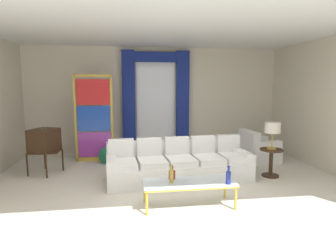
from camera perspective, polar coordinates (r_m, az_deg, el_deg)
The scene contains 16 objects.
ground_plane at distance 5.67m, azimuth 0.62°, elevation -11.87°, with size 16.00×16.00×0.00m, color silver.
wall_rear at distance 8.38m, azimuth -2.56°, elevation 5.10°, with size 8.00×0.12×3.00m, color beige.
wall_right at distance 7.39m, azimuth 29.20°, elevation 3.69°, with size 0.12×7.00×3.00m, color beige.
ceiling_slab at distance 6.22m, azimuth -0.51°, elevation 18.14°, with size 8.00×7.60×0.04m, color white.
curtained_window at distance 8.20m, azimuth -2.41°, elevation 6.72°, with size 2.00×0.17×2.70m.
couch_white_long at distance 5.99m, azimuth 2.11°, elevation -7.69°, with size 2.97×1.13×0.86m.
coffee_table at distance 4.70m, azimuth 4.17°, elevation -11.33°, with size 1.47×0.58×0.41m.
bottle_blue_decanter at distance 4.57m, azimuth 0.70°, elevation -9.78°, with size 0.06×0.06×0.30m.
bottle_crystal_tall at distance 4.78m, azimuth 0.80°, elevation -9.51°, with size 0.11×0.11×0.23m.
bottle_amber_squat at distance 4.62m, azimuth 11.90°, elevation -9.82°, with size 0.08×0.08×0.30m.
vintage_tv at distance 6.83m, azimuth -23.39°, elevation -2.76°, with size 0.70×0.74×1.35m.
armchair_white at distance 7.74m, azimuth 17.33°, elevation -4.58°, with size 0.89×0.88×0.80m.
stained_glass_divider at distance 7.50m, azimuth -14.50°, elevation 1.11°, with size 0.95×0.05×2.20m.
peacock_figurine at distance 7.24m, azimuth -11.99°, elevation -5.80°, with size 0.44×0.60×0.50m.
round_side_table at distance 6.54m, azimuth 19.78°, elevation -6.39°, with size 0.48×0.48×0.59m.
table_lamp_brass at distance 6.41m, azimuth 20.07°, elevation -0.54°, with size 0.32×0.32×0.57m.
Camera 1 is at (-0.81, -5.27, 1.93)m, focal length 30.69 mm.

